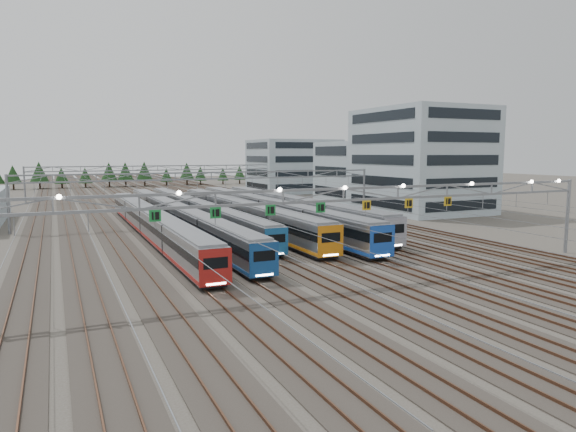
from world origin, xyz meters
name	(u,v)px	position (x,y,z in m)	size (l,w,h in m)	color
ground	(342,279)	(0.00, 0.00, 0.00)	(400.00, 400.00, 0.00)	#47423A
track_bed	(148,189)	(0.00, 100.00, 1.49)	(54.00, 260.00, 5.42)	#2D2823
train_a	(151,222)	(-11.25, 29.16, 1.98)	(2.67, 58.32, 3.47)	black
train_b	(176,216)	(-6.75, 34.68, 1.96)	(2.63, 67.01, 3.42)	black
train_c	(197,211)	(-2.25, 40.33, 1.91)	(2.55, 62.56, 3.32)	black
train_d	(241,213)	(2.25, 32.84, 2.11)	(2.86, 53.64, 3.73)	black
train_e	(268,211)	(6.75, 33.49, 2.13)	(2.89, 59.56, 3.76)	black
train_f	(293,209)	(11.25, 34.11, 2.18)	(2.96, 52.81, 3.86)	black
gantry_near	(344,197)	(-0.05, -0.12, 7.09)	(56.36, 0.61, 8.08)	gray
gantry_mid	(211,182)	(0.00, 40.00, 6.39)	(56.36, 0.36, 8.00)	gray
gantry_far	(158,172)	(0.00, 85.00, 6.39)	(56.36, 0.36, 8.00)	gray
depot_bldg_south	(421,160)	(39.62, 39.04, 9.44)	(18.00, 22.00, 18.87)	#98ADB5
depot_bldg_mid	(357,172)	(39.80, 61.12, 6.62)	(14.00, 16.00, 13.24)	#98ADB5
depot_bldg_north	(294,166)	(38.63, 92.16, 7.21)	(22.00, 18.00, 14.42)	#98ADB5
treeline	(126,174)	(-0.90, 134.97, 4.23)	(93.80, 5.60, 7.02)	#332114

